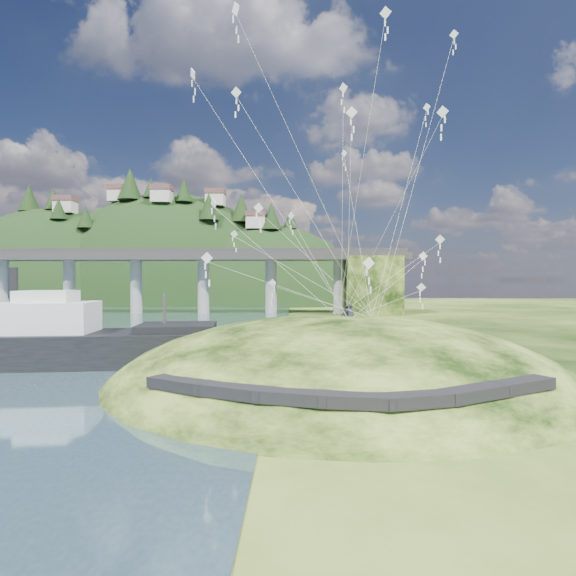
{
  "coord_description": "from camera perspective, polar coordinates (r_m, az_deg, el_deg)",
  "views": [
    {
      "loc": [
        4.68,
        -32.24,
        7.67
      ],
      "look_at": [
        4.0,
        6.0,
        7.0
      ],
      "focal_mm": 28.0,
      "sensor_mm": 36.0,
      "label": 1
    }
  ],
  "objects": [
    {
      "name": "far_ridge",
      "position": [
        162.48,
        -16.31,
        -4.37
      ],
      "size": [
        153.0,
        70.0,
        94.5
      ],
      "color": "black",
      "rests_on": "ground"
    },
    {
      "name": "footpath",
      "position": [
        23.34,
        8.03,
        -12.85
      ],
      "size": [
        22.29,
        5.84,
        0.83
      ],
      "color": "black",
      "rests_on": "ground"
    },
    {
      "name": "bridge",
      "position": [
        106.96,
        -15.91,
        2.05
      ],
      "size": [
        160.0,
        11.0,
        15.0
      ],
      "color": "#2D2B2B",
      "rests_on": "ground"
    },
    {
      "name": "kite_flyers",
      "position": [
        33.83,
        7.59,
        -2.08
      ],
      "size": [
        1.15,
        0.85,
        1.91
      ],
      "color": "#242830",
      "rests_on": "ground"
    },
    {
      "name": "grass_hill",
      "position": [
        35.6,
        6.53,
        -13.93
      ],
      "size": [
        36.0,
        32.0,
        13.0
      ],
      "color": "black",
      "rests_on": "ground"
    },
    {
      "name": "work_barge",
      "position": [
        44.79,
        -24.7,
        -6.1
      ],
      "size": [
        25.75,
        9.66,
        8.8
      ],
      "color": "black",
      "rests_on": "ground"
    },
    {
      "name": "wooden_dock",
      "position": [
        42.03,
        -16.72,
        -8.89
      ],
      "size": [
        15.37,
        3.15,
        1.09
      ],
      "color": "#3D2219",
      "rests_on": "ground"
    },
    {
      "name": "kite_swarm",
      "position": [
        35.68,
        4.41,
        13.84
      ],
      "size": [
        20.94,
        18.07,
        21.28
      ],
      "color": "silver",
      "rests_on": "ground"
    },
    {
      "name": "ground",
      "position": [
        33.46,
        -7.21,
        -12.25
      ],
      "size": [
        320.0,
        320.0,
        0.0
      ],
      "primitive_type": "plane",
      "color": "black",
      "rests_on": "ground"
    }
  ]
}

